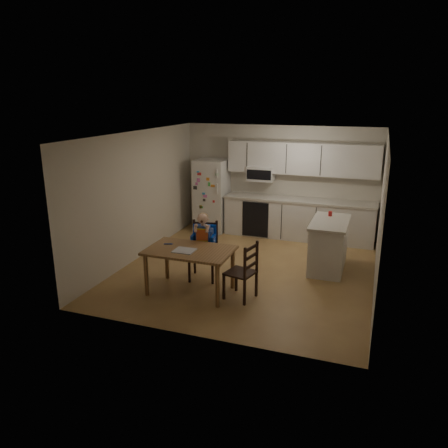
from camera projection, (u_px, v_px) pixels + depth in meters
name	position (u px, v px, depth m)	size (l,w,h in m)	color
room	(256.00, 199.00, 8.27)	(4.52, 5.01, 2.51)	#9A7141
refrigerator	(212.00, 195.00, 10.39)	(0.72, 0.70, 1.70)	silver
kitchen_run	(298.00, 200.00, 9.81)	(3.37, 0.62, 2.15)	silver
kitchen_island	(329.00, 245.00, 8.12)	(0.66, 1.26, 0.93)	silver
red_cup	(330.00, 214.00, 8.32)	(0.07, 0.07, 0.09)	red
dining_table	(190.00, 255.00, 7.10)	(1.39, 0.89, 0.74)	brown
napkin	(184.00, 251.00, 7.00)	(0.33, 0.29, 0.01)	#B2B2B7
toddler_spoon	(168.00, 244.00, 7.30)	(0.02, 0.02, 0.12)	#0B39BC
chair_booster	(204.00, 239.00, 7.64)	(0.52, 0.52, 1.21)	black
chair_side	(246.00, 268.00, 6.85)	(0.50, 0.50, 0.95)	black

